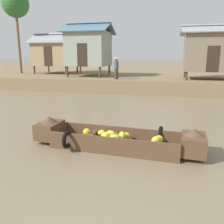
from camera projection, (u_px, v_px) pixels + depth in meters
name	position (u px, v px, depth m)	size (l,w,h in m)	color
ground_plane	(144.00, 116.00, 11.23)	(300.00, 300.00, 0.00)	#7A6B51
riverbank_strip	(160.00, 77.00, 26.04)	(160.00, 20.00, 1.01)	#7F6B4C
banana_boat	(116.00, 139.00, 7.28)	(5.23, 1.68, 0.84)	brown
stilt_house_left	(56.00, 53.00, 23.54)	(4.39, 3.72, 3.85)	#4C3826
stilt_house_mid_left	(89.00, 48.00, 20.30)	(3.91, 3.92, 4.44)	#4C3826
stilt_house_mid_right	(210.00, 51.00, 17.64)	(4.43, 3.27, 3.96)	#4C3826
palm_tree_near	(15.00, 5.00, 22.37)	(2.51, 2.51, 7.74)	brown
vendor_person	(116.00, 67.00, 17.88)	(0.44, 0.44, 1.66)	#332D28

